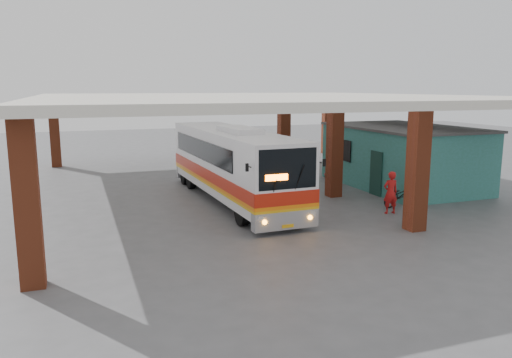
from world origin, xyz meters
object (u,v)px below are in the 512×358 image
object	(u,v)px
pedestrian	(391,193)
red_chair	(330,172)
motorcycle	(400,195)
coach_bus	(232,164)

from	to	relation	value
pedestrian	red_chair	bearing A→B (deg)	-96.71
pedestrian	red_chair	distance (m)	8.09
motorcycle	coach_bus	bearing A→B (deg)	51.45
coach_bus	red_chair	xyz separation A→B (m)	(6.84, 3.56, -1.33)
red_chair	pedestrian	bearing A→B (deg)	-76.10
coach_bus	red_chair	bearing A→B (deg)	25.46
coach_bus	red_chair	size ratio (longest dim) A/B	15.20
coach_bus	motorcycle	bearing A→B (deg)	-30.39
coach_bus	pedestrian	xyz separation A→B (m)	(5.32, -4.37, -0.82)
coach_bus	pedestrian	bearing A→B (deg)	-41.38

